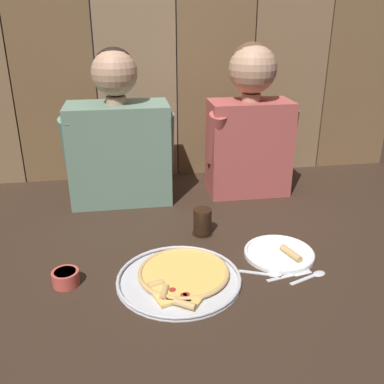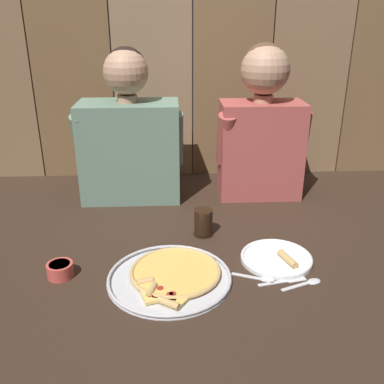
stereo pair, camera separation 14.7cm
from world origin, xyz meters
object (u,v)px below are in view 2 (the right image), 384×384
object	(u,v)px
diner_left	(129,135)
dinner_plate	(277,258)
dipping_bowl	(60,269)
drinking_glass	(203,222)
pizza_tray	(172,276)
diner_right	(262,125)

from	to	relation	value
diner_left	dinner_plate	bearing A→B (deg)	-47.51
dinner_plate	dipping_bowl	distance (m)	0.69
drinking_glass	diner_left	bearing A→B (deg)	127.82
pizza_tray	diner_left	world-z (taller)	diner_left
pizza_tray	diner_right	bearing A→B (deg)	59.18
diner_right	dinner_plate	bearing A→B (deg)	-94.36
pizza_tray	diner_left	distance (m)	0.72
dipping_bowl	diner_right	size ratio (longest dim) A/B	0.12
pizza_tray	dinner_plate	size ratio (longest dim) A/B	1.62
pizza_tray	dipping_bowl	bearing A→B (deg)	175.07
dinner_plate	diner_left	bearing A→B (deg)	132.49
pizza_tray	diner_right	distance (m)	0.81
drinking_glass	diner_left	size ratio (longest dim) A/B	0.16
pizza_tray	dinner_plate	xyz separation A→B (m)	(0.34, 0.09, -0.00)
pizza_tray	diner_right	xyz separation A→B (m)	(0.39, 0.65, 0.31)
pizza_tray	drinking_glass	world-z (taller)	drinking_glass
dinner_plate	pizza_tray	bearing A→B (deg)	-165.79
dinner_plate	diner_left	world-z (taller)	diner_left
pizza_tray	dipping_bowl	size ratio (longest dim) A/B	4.72
drinking_glass	dinner_plate	bearing A→B (deg)	-40.16
pizza_tray	drinking_glass	bearing A→B (deg)	67.30
pizza_tray	dinner_plate	distance (m)	0.35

